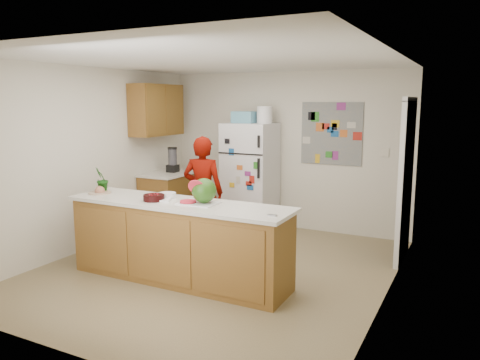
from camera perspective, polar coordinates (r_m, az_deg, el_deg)
The scene contains 26 objects.
floor at distance 5.86m, azimuth -2.89°, elevation -10.86°, with size 4.00×4.50×0.02m, color brown.
wall_back at distance 7.58m, azimuth 5.59°, elevation 3.57°, with size 4.00×0.02×2.50m, color beige.
wall_left at distance 6.78m, azimuth -17.91°, elevation 2.45°, with size 0.02×4.50×2.50m, color beige.
wall_right at distance 4.88m, azimuth 17.91°, elevation -0.14°, with size 0.02×4.50×2.50m, color beige.
ceiling at distance 5.52m, azimuth -3.12°, elevation 14.51°, with size 4.00×4.50×0.02m, color white.
doorway at distance 6.33m, azimuth 19.71°, elevation -0.21°, with size 0.03×0.85×2.04m, color black.
peninsula_base at distance 5.42m, azimuth -7.45°, elevation -7.62°, with size 2.60×0.62×0.88m, color brown.
peninsula_top at distance 5.30m, azimuth -7.55°, elevation -2.86°, with size 2.68×0.70×0.04m, color silver.
side_counter_base at distance 7.72m, azimuth -8.82°, elevation -2.56°, with size 0.60×0.80×0.86m, color brown.
side_counter_top at distance 7.64m, azimuth -8.91°, elevation 0.75°, with size 0.64×0.84×0.04m, color silver.
upper_cabinets at distance 7.59m, azimuth -10.13°, elevation 8.40°, with size 0.35×1.00×0.80m, color brown.
refrigerator at distance 7.46m, azimuth 1.25°, elevation 0.42°, with size 0.75×0.70×1.70m, color silver.
fridge_top_bin at distance 7.42m, azimuth 0.58°, elevation 7.67°, with size 0.35×0.28×0.18m, color #5999B2.
photo_collage at distance 7.29m, azimuth 11.08°, elevation 5.57°, with size 0.95×0.01×0.95m, color slate.
person at distance 6.55m, azimuth -4.53°, elevation -1.48°, with size 0.57×0.37×1.57m, color #5E0801.
blender_appliance at distance 7.66m, azimuth -8.22°, elevation 2.37°, with size 0.14×0.14×0.38m, color black.
cutting_board at distance 5.18m, azimuth -5.08°, elevation -2.82°, with size 0.42×0.31×0.01m, color silver.
watermelon at distance 5.14m, azimuth -4.41°, elevation -1.29°, with size 0.27×0.27×0.27m, color #1B600E.
watermelon_slice at distance 5.19m, azimuth -6.35°, elevation -2.62°, with size 0.18×0.18×0.02m, color red.
cherry_bowl at distance 5.40m, azimuth -10.46°, elevation -2.12°, with size 0.24×0.24×0.07m, color black.
white_bowl at distance 5.54m, azimuth -8.84°, elevation -1.84°, with size 0.20×0.20×0.06m, color silver.
cobalt_bowl at distance 5.38m, azimuth -9.93°, elevation -2.26°, with size 0.13×0.13×0.05m, color navy.
plate at distance 5.98m, azimuth -16.71°, elevation -1.49°, with size 0.27×0.27×0.02m, color tan.
paper_towel at distance 5.39m, azimuth -9.57°, elevation -2.39°, with size 0.20×0.18×0.02m, color white.
keys at distance 4.62m, azimuth 3.94°, elevation -4.31°, with size 0.09×0.04×0.01m, color gray.
potted_plant at distance 6.04m, azimuth -16.52°, elevation 0.07°, with size 0.17×0.14×0.32m, color #12440E.
Camera 1 is at (2.75, -4.76, 2.03)m, focal length 35.00 mm.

